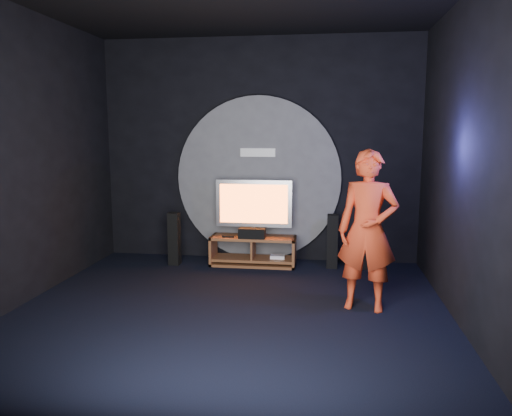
% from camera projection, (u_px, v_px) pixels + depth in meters
% --- Properties ---
extents(floor, '(5.00, 5.00, 0.00)m').
position_uv_depth(floor, '(229.00, 312.00, 5.71)').
color(floor, black).
rests_on(floor, ground).
extents(back_wall, '(5.00, 0.04, 3.50)m').
position_uv_depth(back_wall, '(259.00, 150.00, 7.89)').
color(back_wall, black).
rests_on(back_wall, ground).
extents(front_wall, '(5.00, 0.04, 3.50)m').
position_uv_depth(front_wall, '(147.00, 182.00, 3.00)').
color(front_wall, black).
rests_on(front_wall, ground).
extents(left_wall, '(0.04, 5.00, 3.50)m').
position_uv_depth(left_wall, '(17.00, 157.00, 5.79)').
color(left_wall, black).
rests_on(left_wall, ground).
extents(right_wall, '(0.04, 5.00, 3.50)m').
position_uv_depth(right_wall, '(468.00, 161.00, 5.10)').
color(right_wall, black).
rests_on(right_wall, ground).
extents(wall_disc_panel, '(2.60, 0.11, 2.60)m').
position_uv_depth(wall_disc_panel, '(258.00, 179.00, 7.91)').
color(wall_disc_panel, '#515156').
rests_on(wall_disc_panel, ground).
extents(media_console, '(1.30, 0.45, 0.45)m').
position_uv_depth(media_console, '(254.00, 253.00, 7.69)').
color(media_console, brown).
rests_on(media_console, ground).
extents(tv, '(1.17, 0.22, 0.86)m').
position_uv_depth(tv, '(254.00, 205.00, 7.65)').
color(tv, '#A9A9B0').
rests_on(tv, media_console).
extents(center_speaker, '(0.40, 0.15, 0.15)m').
position_uv_depth(center_speaker, '(252.00, 233.00, 7.52)').
color(center_speaker, black).
rests_on(center_speaker, media_console).
extents(remote, '(0.18, 0.05, 0.02)m').
position_uv_depth(remote, '(228.00, 237.00, 7.59)').
color(remote, black).
rests_on(remote, media_console).
extents(tower_speaker_left, '(0.16, 0.18, 0.81)m').
position_uv_depth(tower_speaker_left, '(174.00, 239.00, 7.70)').
color(tower_speaker_left, black).
rests_on(tower_speaker_left, ground).
extents(tower_speaker_right, '(0.16, 0.18, 0.81)m').
position_uv_depth(tower_speaker_right, '(332.00, 241.00, 7.52)').
color(tower_speaker_right, black).
rests_on(tower_speaker_right, ground).
extents(subwoofer, '(0.29, 0.29, 0.32)m').
position_uv_depth(subwoofer, '(358.00, 257.00, 7.57)').
color(subwoofer, black).
rests_on(subwoofer, ground).
extents(player, '(0.74, 0.55, 1.85)m').
position_uv_depth(player, '(368.00, 231.00, 5.70)').
color(player, red).
rests_on(player, ground).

